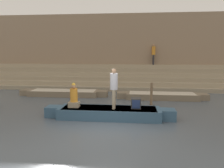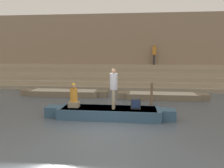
# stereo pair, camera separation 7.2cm
# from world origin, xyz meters

# --- Properties ---
(ground_plane) EXTENTS (120.00, 120.00, 0.00)m
(ground_plane) POSITION_xyz_m (0.00, 0.00, 0.00)
(ground_plane) COLOR #4C5660
(ghat_steps) EXTENTS (36.00, 3.32, 1.85)m
(ghat_steps) POSITION_xyz_m (0.00, 10.19, 0.67)
(ghat_steps) COLOR gray
(ghat_steps) RESTS_ON ground
(back_wall) EXTENTS (34.20, 1.28, 6.23)m
(back_wall) POSITION_xyz_m (0.00, 11.98, 3.09)
(back_wall) COLOR #937A60
(back_wall) RESTS_ON ground
(rowboat_main) EXTENTS (5.79, 1.33, 0.47)m
(rowboat_main) POSITION_xyz_m (-0.10, 1.47, 0.25)
(rowboat_main) COLOR #33516B
(rowboat_main) RESTS_ON ground
(person_standing) EXTENTS (0.33, 0.33, 1.76)m
(person_standing) POSITION_xyz_m (0.12, 1.38, 1.49)
(person_standing) COLOR gray
(person_standing) RESTS_ON rowboat_main
(person_rowing) EXTENTS (0.47, 0.37, 1.11)m
(person_rowing) POSITION_xyz_m (-1.70, 1.44, 0.92)
(person_rowing) COLOR gray
(person_rowing) RESTS_ON rowboat_main
(tv_set) EXTENTS (0.43, 0.45, 0.45)m
(tv_set) POSITION_xyz_m (1.08, 1.53, 0.70)
(tv_set) COLOR #2D2D2D
(tv_set) RESTS_ON rowboat_main
(moored_boat_shore) EXTENTS (5.65, 1.28, 0.37)m
(moored_boat_shore) POSITION_xyz_m (2.72, 5.83, 0.20)
(moored_boat_shore) COLOR #756651
(moored_boat_shore) RESTS_ON ground
(moored_boat_distant) EXTENTS (5.97, 1.28, 0.37)m
(moored_boat_distant) POSITION_xyz_m (-3.77, 6.17, 0.20)
(moored_boat_distant) COLOR #756651
(moored_boat_distant) RESTS_ON ground
(mooring_post) EXTENTS (0.14, 0.14, 1.26)m
(mooring_post) POSITION_xyz_m (1.95, 4.11, 0.63)
(mooring_post) COLOR brown
(mooring_post) RESTS_ON ground
(person_on_steps) EXTENTS (0.31, 0.31, 1.74)m
(person_on_steps) POSITION_xyz_m (2.57, 11.11, 2.87)
(person_on_steps) COLOR #28282D
(person_on_steps) RESTS_ON ghat_steps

